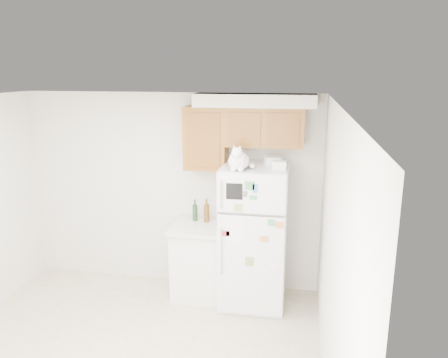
% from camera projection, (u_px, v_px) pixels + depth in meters
% --- Properties ---
extents(room_shell, '(3.84, 4.04, 2.52)m').
position_uv_depth(room_shell, '(126.00, 198.00, 3.83)').
color(room_shell, beige).
rests_on(room_shell, ground_plane).
extents(refrigerator, '(0.76, 0.78, 1.70)m').
position_uv_depth(refrigerator, '(254.00, 236.00, 5.16)').
color(refrigerator, white).
rests_on(refrigerator, ground_plane).
extents(base_counter, '(0.64, 0.64, 0.92)m').
position_uv_depth(base_counter, '(199.00, 260.00, 5.45)').
color(base_counter, white).
rests_on(base_counter, ground_plane).
extents(cat, '(0.29, 0.42, 0.29)m').
position_uv_depth(cat, '(239.00, 160.00, 4.75)').
color(cat, white).
rests_on(cat, refrigerator).
extents(storage_box_back, '(0.21, 0.17, 0.10)m').
position_uv_depth(storage_box_back, '(273.00, 161.00, 4.99)').
color(storage_box_back, white).
rests_on(storage_box_back, refrigerator).
extents(storage_box_front, '(0.16, 0.12, 0.09)m').
position_uv_depth(storage_box_front, '(280.00, 165.00, 4.80)').
color(storage_box_front, white).
rests_on(storage_box_front, refrigerator).
extents(bottle_green, '(0.06, 0.06, 0.28)m').
position_uv_depth(bottle_green, '(195.00, 210.00, 5.47)').
color(bottle_green, '#19381E').
rests_on(bottle_green, base_counter).
extents(bottle_amber, '(0.07, 0.07, 0.30)m').
position_uv_depth(bottle_amber, '(207.00, 210.00, 5.41)').
color(bottle_amber, '#593814').
rests_on(bottle_amber, base_counter).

